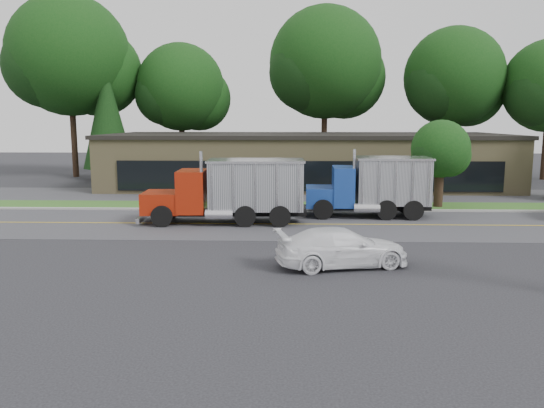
% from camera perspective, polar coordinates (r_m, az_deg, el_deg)
% --- Properties ---
extents(ground, '(140.00, 140.00, 0.00)m').
position_cam_1_polar(ground, '(19.15, 0.02, -7.44)').
color(ground, '#39393F').
rests_on(ground, ground).
extents(road, '(60.00, 8.00, 0.02)m').
position_cam_1_polar(road, '(27.89, 0.61, -2.19)').
color(road, '#545459').
rests_on(road, ground).
extents(center_line, '(60.00, 0.12, 0.01)m').
position_cam_1_polar(center_line, '(27.89, 0.61, -2.19)').
color(center_line, gold).
rests_on(center_line, ground).
extents(curb, '(60.00, 0.30, 0.12)m').
position_cam_1_polar(curb, '(32.02, 0.78, -0.73)').
color(curb, '#9E9E99').
rests_on(curb, ground).
extents(grass_verge, '(60.00, 3.40, 0.03)m').
position_cam_1_polar(grass_verge, '(33.80, 0.83, -0.21)').
color(grass_verge, '#326422').
rests_on(grass_verge, ground).
extents(far_parking, '(60.00, 7.00, 0.02)m').
position_cam_1_polar(far_parking, '(38.74, 0.97, 0.98)').
color(far_parking, '#545459').
rests_on(far_parking, ground).
extents(strip_mall, '(32.00, 12.00, 4.00)m').
position_cam_1_polar(strip_mall, '(44.51, 3.68, 4.60)').
color(strip_mall, '#94845B').
rests_on(strip_mall, ground).
extents(tree_far_a, '(11.90, 11.20, 16.97)m').
position_cam_1_polar(tree_far_a, '(54.73, -20.70, 14.14)').
color(tree_far_a, '#382619').
rests_on(tree_far_a, ground).
extents(tree_far_b, '(8.98, 8.45, 12.81)m').
position_cam_1_polar(tree_far_b, '(53.56, -9.61, 11.85)').
color(tree_far_b, '#382619').
rests_on(tree_far_b, ground).
extents(tree_far_c, '(11.36, 10.69, 16.20)m').
position_cam_1_polar(tree_far_c, '(52.84, 5.92, 14.33)').
color(tree_far_c, '#382619').
rests_on(tree_far_c, ground).
extents(tree_far_d, '(9.84, 9.26, 14.03)m').
position_cam_1_polar(tree_far_d, '(53.89, 19.09, 12.30)').
color(tree_far_d, '#382619').
rests_on(tree_far_d, ground).
extents(evergreen_left, '(4.59, 4.59, 10.44)m').
position_cam_1_polar(evergreen_left, '(51.12, -17.30, 8.98)').
color(evergreen_left, '#382619').
rests_on(evergreen_left, ground).
extents(tree_verge, '(3.82, 3.60, 5.45)m').
position_cam_1_polar(tree_verge, '(34.77, 17.74, 5.37)').
color(tree_verge, '#382619').
rests_on(tree_verge, ground).
extents(dump_truck_red, '(8.66, 2.90, 3.36)m').
position_cam_1_polar(dump_truck_red, '(28.07, -4.12, 1.59)').
color(dump_truck_red, black).
rests_on(dump_truck_red, ground).
extents(dump_truck_blue, '(7.02, 2.82, 3.36)m').
position_cam_1_polar(dump_truck_blue, '(30.46, 10.98, 2.02)').
color(dump_truck_blue, black).
rests_on(dump_truck_blue, ground).
extents(rally_car, '(5.29, 3.09, 1.44)m').
position_cam_1_polar(rally_car, '(20.04, 7.52, -4.65)').
color(rally_car, white).
rests_on(rally_car, ground).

